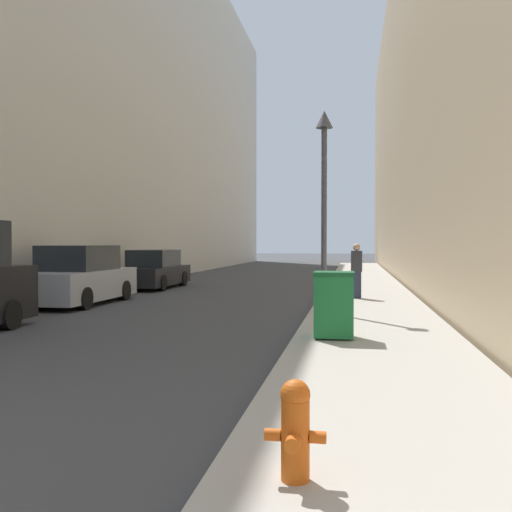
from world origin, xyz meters
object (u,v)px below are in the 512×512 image
object	(u,v)px
parked_sedan_near	(79,278)
pedestrian_on_sidewalk	(357,271)
fire_hydrant	(295,428)
parked_sedan_far	(154,271)
lamppost	(324,186)
trash_bin	(334,304)

from	to	relation	value
parked_sedan_near	pedestrian_on_sidewalk	distance (m)	8.58
fire_hydrant	pedestrian_on_sidewalk	bearing A→B (deg)	87.90
fire_hydrant	parked_sedan_far	bearing A→B (deg)	112.76
parked_sedan_near	fire_hydrant	bearing A→B (deg)	-57.07
parked_sedan_near	parked_sedan_far	world-z (taller)	parked_sedan_near
lamppost	pedestrian_on_sidewalk	bearing A→B (deg)	78.01
parked_sedan_near	pedestrian_on_sidewalk	bearing A→B (deg)	12.88
parked_sedan_near	pedestrian_on_sidewalk	size ratio (longest dim) A/B	2.70
lamppost	parked_sedan_near	size ratio (longest dim) A/B	1.08
trash_bin	parked_sedan_near	world-z (taller)	parked_sedan_near
trash_bin	fire_hydrant	bearing A→B (deg)	-90.65
fire_hydrant	parked_sedan_near	bearing A→B (deg)	122.93
trash_bin	parked_sedan_far	size ratio (longest dim) A/B	0.26
trash_bin	lamppost	size ratio (longest dim) A/B	0.24
fire_hydrant	trash_bin	xyz separation A→B (m)	(0.07, 6.32, 0.23)
fire_hydrant	lamppost	xyz separation A→B (m)	(-0.31, 10.15, 2.77)
fire_hydrant	pedestrian_on_sidewalk	size ratio (longest dim) A/B	0.43
fire_hydrant	parked_sedan_near	size ratio (longest dim) A/B	0.16
fire_hydrant	lamppost	distance (m)	10.53
lamppost	parked_sedan_near	world-z (taller)	lamppost
lamppost	parked_sedan_near	bearing A→B (deg)	165.41
lamppost	parked_sedan_far	distance (m)	11.44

